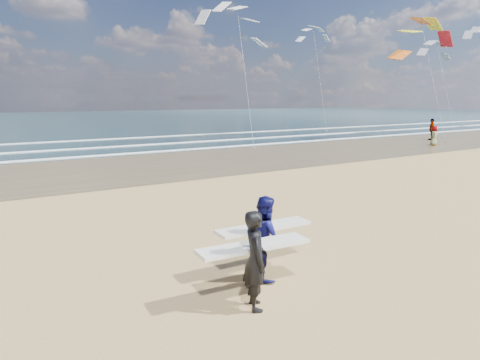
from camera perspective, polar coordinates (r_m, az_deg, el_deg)
wet_sand_strip at (r=34.14m, az=13.70°, el=4.27°), size 220.00×12.00×0.01m
ocean at (r=81.40m, az=-14.94°, el=7.87°), size 220.00×100.00×0.02m
foam_breakers at (r=41.75m, az=3.68°, el=5.77°), size 220.00×11.70×0.05m
surfer_near at (r=7.78m, az=2.04°, el=-10.37°), size 2.23×1.09×1.82m
surfer_far at (r=9.04m, az=3.43°, el=-7.53°), size 2.22×1.16×1.77m
beachgoer_0 at (r=37.62m, az=24.46°, el=5.39°), size 0.89×0.89×1.56m
beachgoer_1 at (r=42.55m, az=24.18°, el=6.19°), size 1.20×1.05×1.94m
kite_0 at (r=42.48m, az=23.75°, el=15.06°), size 8.00×4.98×12.04m
kite_1 at (r=35.17m, az=0.39°, el=16.14°), size 6.51×4.82×12.16m
kite_2 at (r=57.68m, az=25.46°, el=12.44°), size 5.63×4.72×11.64m
kite_5 at (r=52.17m, az=10.46°, el=14.05°), size 4.86×4.63×13.02m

